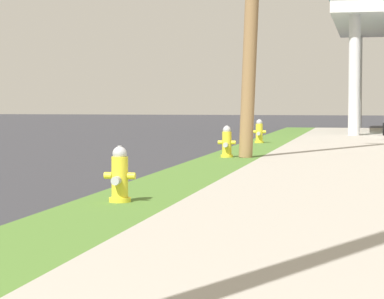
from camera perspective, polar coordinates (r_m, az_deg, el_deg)
name	(u,v)px	position (r m, az deg, el deg)	size (l,w,h in m)	color
fire_hydrant_second	(120,177)	(11.25, -4.86, -1.88)	(0.42, 0.38, 0.74)	yellow
fire_hydrant_third	(227,143)	(19.96, 2.34, 0.41)	(0.42, 0.37, 0.74)	yellow
fire_hydrant_fourth	(259,133)	(26.66, 4.52, 1.14)	(0.42, 0.37, 0.74)	yellow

